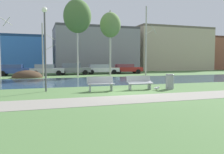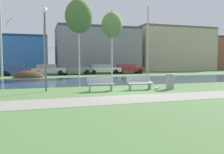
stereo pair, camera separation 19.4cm
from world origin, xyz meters
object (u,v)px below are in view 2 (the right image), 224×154
object	(u,v)px
parked_van_nearest_blue	(17,70)
parked_sedan_second_silver	(49,69)
streetlamp	(45,35)
seagull	(157,88)
bench_left	(100,83)
bench_right	(140,82)
parked_suv_fifth_red	(128,68)
trash_bin	(170,81)
parked_wagon_fourth_white	(103,69)
parked_hatch_third_grey	(75,69)

from	to	relation	value
parked_van_nearest_blue	parked_sedan_second_silver	bearing A→B (deg)	-4.76
streetlamp	seagull	bearing A→B (deg)	-12.73
bench_left	bench_right	xyz separation A→B (m)	(2.54, 0.00, 0.00)
bench_right	streetlamp	xyz separation A→B (m)	(-5.65, 0.88, 2.85)
seagull	parked_suv_fifth_red	distance (m)	19.24
bench_left	parked_van_nearest_blue	bearing A→B (deg)	109.86
bench_left	seagull	world-z (taller)	bench_left
streetlamp	parked_sedan_second_silver	distance (m)	16.61
trash_bin	streetlamp	bearing A→B (deg)	170.89
parked_wagon_fourth_white	streetlamp	bearing A→B (deg)	-115.08
parked_wagon_fourth_white	parked_van_nearest_blue	bearing A→B (deg)	-178.05
seagull	parked_wagon_fourth_white	bearing A→B (deg)	85.49
parked_wagon_fourth_white	seagull	bearing A→B (deg)	-94.51
trash_bin	parked_sedan_second_silver	size ratio (longest dim) A/B	0.22
bench_left	bench_right	distance (m)	2.54
parked_van_nearest_blue	parked_wagon_fourth_white	xyz separation A→B (m)	(11.25, 0.38, -0.01)
parked_sedan_second_silver	trash_bin	bearing A→B (deg)	-68.16
trash_bin	parked_hatch_third_grey	world-z (taller)	parked_hatch_third_grey
bench_left	parked_wagon_fourth_white	world-z (taller)	parked_wagon_fourth_white
streetlamp	parked_van_nearest_blue	size ratio (longest dim) A/B	1.16
seagull	parked_hatch_third_grey	world-z (taller)	parked_hatch_third_grey
bench_left	trash_bin	size ratio (longest dim) A/B	1.68
bench_left	bench_right	size ratio (longest dim) A/B	1.00
streetlamp	parked_wagon_fourth_white	distance (m)	19.05
parked_wagon_fourth_white	parked_sedan_second_silver	bearing A→B (deg)	-174.62
bench_right	parked_hatch_third_grey	world-z (taller)	parked_hatch_third_grey
parked_sedan_second_silver	parked_suv_fifth_red	size ratio (longest dim) A/B	0.95
seagull	parked_sedan_second_silver	distance (m)	18.86
bench_left	streetlamp	world-z (taller)	streetlamp
parked_van_nearest_blue	parked_hatch_third_grey	distance (m)	7.25
parked_hatch_third_grey	parked_suv_fifth_red	distance (m)	7.80
seagull	parked_van_nearest_blue	world-z (taller)	parked_van_nearest_blue
streetlamp	bench_right	bearing A→B (deg)	-8.86
parked_suv_fifth_red	bench_left	bearing A→B (deg)	-115.87
parked_van_nearest_blue	parked_sedan_second_silver	distance (m)	3.82
trash_bin	parked_hatch_third_grey	distance (m)	18.39
bench_right	parked_wagon_fourth_white	size ratio (longest dim) A/B	0.33
bench_left	seagull	xyz separation A→B (m)	(3.43, -0.60, -0.34)
bench_right	trash_bin	size ratio (longest dim) A/B	1.68
streetlamp	parked_hatch_third_grey	distance (m)	17.46
parked_sedan_second_silver	parked_van_nearest_blue	bearing A→B (deg)	175.24
seagull	streetlamp	bearing A→B (deg)	167.27
trash_bin	parked_suv_fifth_red	distance (m)	18.72
bench_left	bench_right	bearing A→B (deg)	0.00
trash_bin	parked_sedan_second_silver	distance (m)	18.98
bench_right	parked_van_nearest_blue	size ratio (longest dim) A/B	0.38
parked_wagon_fourth_white	parked_suv_fifth_red	size ratio (longest dim) A/B	1.07
bench_left	parked_wagon_fourth_white	bearing A→B (deg)	74.77
bench_right	parked_suv_fifth_red	world-z (taller)	parked_suv_fifth_red
seagull	parked_sedan_second_silver	xyz separation A→B (m)	(-5.98, 17.87, 0.62)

